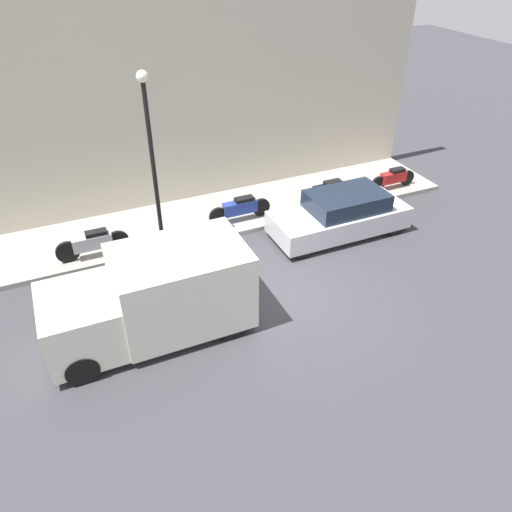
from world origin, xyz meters
TOP-DOWN VIEW (x-y plane):
  - ground_plane at (0.00, 0.00)m, footprint 60.00×60.00m
  - sidewalk at (4.47, 0.00)m, footprint 2.76×15.36m
  - building_facade at (6.01, 0.00)m, footprint 0.30×15.36m
  - parked_car at (1.99, -2.86)m, footprint 1.68×4.16m
  - delivery_van at (-0.04, 3.38)m, footprint 2.00×4.53m
  - motorcycle_black at (3.47, -3.32)m, footprint 0.30×1.99m
  - motorcycle_red at (3.67, -6.08)m, footprint 0.30×1.77m
  - motorcycle_blue at (3.77, -0.33)m, footprint 0.30×2.03m
  - scooter_silver at (3.55, 4.18)m, footprint 0.30×2.00m
  - streetlamp at (3.43, 2.28)m, footprint 0.30×0.30m

SIDE VIEW (x-z plane):
  - ground_plane at x=0.00m, z-range 0.00..0.00m
  - sidewalk at x=4.47m, z-range 0.00..0.15m
  - motorcycle_red at x=3.67m, z-range 0.18..0.89m
  - motorcycle_blue at x=3.77m, z-range 0.19..0.94m
  - scooter_silver at x=3.55m, z-range 0.19..0.97m
  - motorcycle_black at x=3.47m, z-range 0.19..1.05m
  - parked_car at x=1.99m, z-range -0.02..1.32m
  - delivery_van at x=-0.04m, z-range 0.01..2.07m
  - streetlamp at x=3.43m, z-range 0.73..5.63m
  - building_facade at x=6.01m, z-range 0.00..6.60m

